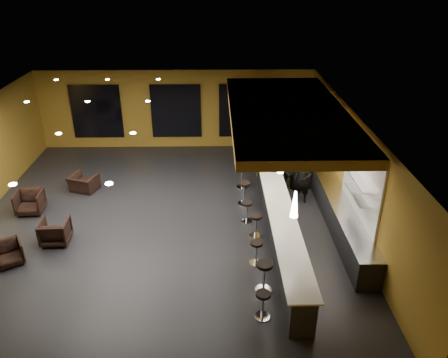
{
  "coord_description": "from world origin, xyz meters",
  "views": [
    {
      "loc": [
        1.75,
        -12.16,
        7.64
      ],
      "look_at": [
        2.0,
        0.5,
        1.3
      ],
      "focal_mm": 35.0,
      "sensor_mm": 36.0,
      "label": 1
    }
  ],
  "objects_px": {
    "bar_counter": "(279,224)",
    "pendant_0": "(295,204)",
    "armchair_a": "(9,253)",
    "bar_stool_0": "(263,302)",
    "column": "(265,132)",
    "staff_b": "(291,172)",
    "bar_stool_1": "(264,273)",
    "prep_counter": "(340,217)",
    "armchair_b": "(55,231)",
    "bar_stool_5": "(244,190)",
    "bar_stool_2": "(256,250)",
    "armchair_d": "(84,183)",
    "bar_stool_3": "(256,223)",
    "pendant_1": "(281,162)",
    "armchair_c": "(30,202)",
    "bar_stool_4": "(247,209)",
    "pendant_2": "(271,132)",
    "staff_c": "(302,167)",
    "staff_a": "(303,180)",
    "bar_stool_6": "(242,175)"
  },
  "relations": [
    {
      "from": "bar_stool_1",
      "to": "bar_stool_2",
      "type": "relative_size",
      "value": 1.21
    },
    {
      "from": "staff_a",
      "to": "bar_stool_4",
      "type": "bearing_deg",
      "value": -134.11
    },
    {
      "from": "armchair_c",
      "to": "prep_counter",
      "type": "bearing_deg",
      "value": -10.9
    },
    {
      "from": "column",
      "to": "staff_b",
      "type": "xyz_separation_m",
      "value": [
        0.83,
        -1.48,
        -0.98
      ]
    },
    {
      "from": "armchair_d",
      "to": "pendant_0",
      "type": "bearing_deg",
      "value": 161.35
    },
    {
      "from": "armchair_b",
      "to": "bar_stool_1",
      "type": "xyz_separation_m",
      "value": [
        6.04,
        -2.31,
        0.18
      ]
    },
    {
      "from": "armchair_a",
      "to": "bar_stool_5",
      "type": "xyz_separation_m",
      "value": [
        6.79,
        3.21,
        0.21
      ]
    },
    {
      "from": "pendant_0",
      "to": "armchair_d",
      "type": "distance_m",
      "value": 8.84
    },
    {
      "from": "bar_stool_1",
      "to": "bar_stool_4",
      "type": "bearing_deg",
      "value": 93.57
    },
    {
      "from": "bar_stool_4",
      "to": "bar_stool_5",
      "type": "xyz_separation_m",
      "value": [
        -0.02,
        1.15,
        0.09
      ]
    },
    {
      "from": "column",
      "to": "staff_c",
      "type": "height_order",
      "value": "column"
    },
    {
      "from": "bar_counter",
      "to": "bar_stool_3",
      "type": "distance_m",
      "value": 0.71
    },
    {
      "from": "pendant_1",
      "to": "armchair_c",
      "type": "xyz_separation_m",
      "value": [
        -8.18,
        1.21,
        -1.96
      ]
    },
    {
      "from": "bar_stool_3",
      "to": "pendant_2",
      "type": "bearing_deg",
      "value": 76.29
    },
    {
      "from": "bar_stool_4",
      "to": "staff_b",
      "type": "bearing_deg",
      "value": 50.6
    },
    {
      "from": "armchair_a",
      "to": "bar_stool_1",
      "type": "bearing_deg",
      "value": -41.99
    },
    {
      "from": "column",
      "to": "staff_b",
      "type": "bearing_deg",
      "value": -60.85
    },
    {
      "from": "prep_counter",
      "to": "armchair_a",
      "type": "xyz_separation_m",
      "value": [
        -9.73,
        -1.58,
        -0.1
      ]
    },
    {
      "from": "pendant_0",
      "to": "staff_c",
      "type": "height_order",
      "value": "pendant_0"
    },
    {
      "from": "bar_stool_2",
      "to": "armchair_a",
      "type": "bearing_deg",
      "value": 178.67
    },
    {
      "from": "bar_stool_5",
      "to": "bar_stool_4",
      "type": "bearing_deg",
      "value": -88.96
    },
    {
      "from": "staff_c",
      "to": "armchair_d",
      "type": "xyz_separation_m",
      "value": [
        -8.03,
        0.04,
        -0.61
      ]
    },
    {
      "from": "pendant_1",
      "to": "bar_stool_1",
      "type": "xyz_separation_m",
      "value": [
        -0.71,
        -2.88,
        -1.8
      ]
    },
    {
      "from": "armchair_c",
      "to": "bar_stool_5",
      "type": "distance_m",
      "value": 7.25
    },
    {
      "from": "armchair_d",
      "to": "bar_stool_3",
      "type": "bearing_deg",
      "value": 171.93
    },
    {
      "from": "pendant_2",
      "to": "armchair_b",
      "type": "xyz_separation_m",
      "value": [
        -6.75,
        -3.06,
        -1.97
      ]
    },
    {
      "from": "pendant_2",
      "to": "bar_stool_0",
      "type": "distance_m",
      "value": 6.64
    },
    {
      "from": "armchair_b",
      "to": "bar_stool_6",
      "type": "height_order",
      "value": "bar_stool_6"
    },
    {
      "from": "column",
      "to": "armchair_d",
      "type": "height_order",
      "value": "column"
    },
    {
      "from": "column",
      "to": "pendant_1",
      "type": "bearing_deg",
      "value": -90.0
    },
    {
      "from": "column",
      "to": "bar_stool_1",
      "type": "bearing_deg",
      "value": -95.82
    },
    {
      "from": "bar_stool_2",
      "to": "prep_counter",
      "type": "bearing_deg",
      "value": 31.74
    },
    {
      "from": "prep_counter",
      "to": "armchair_b",
      "type": "xyz_separation_m",
      "value": [
        -8.75,
        -0.56,
        -0.05
      ]
    },
    {
      "from": "bar_counter",
      "to": "bar_stool_5",
      "type": "height_order",
      "value": "bar_counter"
    },
    {
      "from": "bar_counter",
      "to": "column",
      "type": "xyz_separation_m",
      "value": [
        0.0,
        4.6,
        1.25
      ]
    },
    {
      "from": "bar_counter",
      "to": "staff_b",
      "type": "bearing_deg",
      "value": 75.12
    },
    {
      "from": "bar_counter",
      "to": "pendant_0",
      "type": "xyz_separation_m",
      "value": [
        0.0,
        -2.0,
        1.85
      ]
    },
    {
      "from": "bar_counter",
      "to": "armchair_a",
      "type": "xyz_separation_m",
      "value": [
        -7.73,
        -1.08,
        -0.17
      ]
    },
    {
      "from": "pendant_0",
      "to": "bar_stool_5",
      "type": "xyz_separation_m",
      "value": [
        -0.94,
        4.13,
        -1.81
      ]
    },
    {
      "from": "bar_stool_3",
      "to": "bar_stool_6",
      "type": "height_order",
      "value": "bar_stool_6"
    },
    {
      "from": "staff_a",
      "to": "bar_stool_3",
      "type": "relative_size",
      "value": 2.29
    },
    {
      "from": "bar_stool_6",
      "to": "bar_stool_0",
      "type": "bearing_deg",
      "value": -89.13
    },
    {
      "from": "pendant_0",
      "to": "bar_stool_2",
      "type": "height_order",
      "value": "pendant_0"
    },
    {
      "from": "staff_a",
      "to": "bar_stool_1",
      "type": "relative_size",
      "value": 1.96
    },
    {
      "from": "prep_counter",
      "to": "pendant_2",
      "type": "xyz_separation_m",
      "value": [
        -2.0,
        2.5,
        1.92
      ]
    },
    {
      "from": "armchair_b",
      "to": "bar_stool_0",
      "type": "relative_size",
      "value": 1.13
    },
    {
      "from": "prep_counter",
      "to": "bar_stool_5",
      "type": "bearing_deg",
      "value": 150.95
    },
    {
      "from": "pendant_2",
      "to": "armchair_d",
      "type": "xyz_separation_m",
      "value": [
        -6.8,
        0.26,
        -2.04
      ]
    },
    {
      "from": "armchair_a",
      "to": "bar_stool_0",
      "type": "height_order",
      "value": "bar_stool_0"
    },
    {
      "from": "column",
      "to": "pendant_2",
      "type": "xyz_separation_m",
      "value": [
        0.0,
        -1.6,
        0.6
      ]
    }
  ]
}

